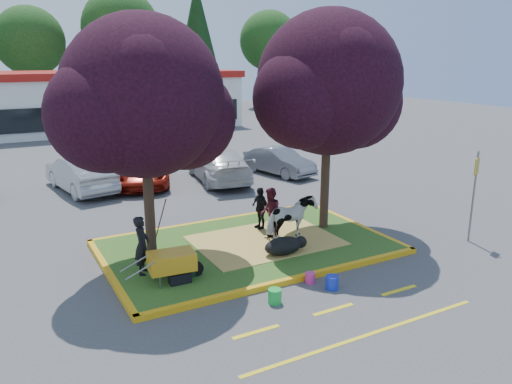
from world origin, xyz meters
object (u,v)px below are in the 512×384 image
handler (142,245)px  car_silver (80,173)px  bucket_blue (332,282)px  cow (291,219)px  wheelbarrow (172,261)px  calf (283,246)px  bucket_green (275,296)px  bucket_pink (310,278)px  sign_post (475,186)px

handler → car_silver: (0.15, 9.75, -0.15)m
bucket_blue → cow: bearing=76.6°
wheelbarrow → car_silver: size_ratio=0.44×
calf → handler: size_ratio=0.75×
handler → wheelbarrow: 0.99m
bucket_green → car_silver: bearing=99.8°
wheelbarrow → bucket_green: 2.69m
cow → car_silver: (-4.48, 9.50, -0.06)m
cow → bucket_blue: size_ratio=4.66×
calf → handler: bearing=-169.0°
cow → bucket_pink: bearing=151.0°
wheelbarrow → bucket_green: size_ratio=5.94×
wheelbarrow → car_silver: 10.57m
bucket_green → handler: bearing=129.9°
bucket_pink → bucket_blue: size_ratio=0.80×
calf → bucket_green: (-1.52, -2.11, -0.23)m
car_silver → wheelbarrow: bearing=82.1°
calf → car_silver: size_ratio=0.25×
wheelbarrow → bucket_green: wheelbarrow is taller
calf → handler: (-3.83, 0.64, 0.52)m
cow → bucket_green: bearing=135.0°
calf → bucket_blue: 2.18m
car_silver → handler: bearing=79.3°
handler → bucket_green: handler is taller
cow → wheelbarrow: (-4.12, -1.06, -0.14)m
calf → bucket_blue: calf is taller
bucket_green → sign_post: bearing=4.6°
handler → sign_post: sign_post is taller
bucket_blue → wheelbarrow: bearing=149.7°
sign_post → wheelbarrow: bearing=149.0°
bucket_pink → car_silver: (-3.48, 12.01, 0.63)m
bucket_blue → bucket_green: bearing=178.1°
bucket_blue → car_silver: size_ratio=0.07×
calf → wheelbarrow: wheelbarrow is taller
wheelbarrow → bucket_blue: (3.40, -1.99, -0.51)m
cow → wheelbarrow: 4.26m
bucket_pink → bucket_blue: bearing=-62.3°
handler → cow: bearing=-59.2°
sign_post → bucket_blue: size_ratio=8.32×
wheelbarrow → bucket_blue: wheelbarrow is taller
calf → bucket_pink: size_ratio=4.22×
sign_post → bucket_green: bearing=162.0°
bucket_green → wheelbarrow: bearing=132.9°
cow → calf: 1.27m
bucket_blue → car_silver: (-3.76, 12.55, 0.59)m
handler → bucket_blue: 4.87m
sign_post → bucket_pink: 6.23m
bucket_green → bucket_pink: bearing=20.1°
bucket_pink → wheelbarrow: bearing=155.1°
bucket_green → bucket_pink: 1.41m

